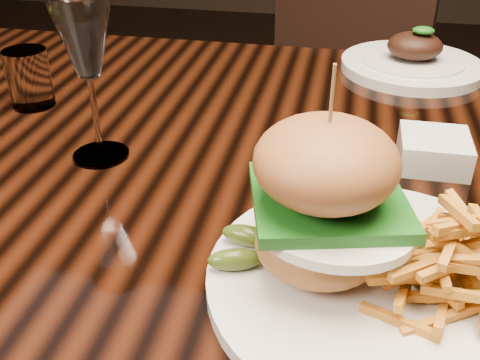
% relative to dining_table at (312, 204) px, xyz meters
% --- Properties ---
extents(dining_table, '(1.60, 0.90, 0.75)m').
position_rel_dining_table_xyz_m(dining_table, '(0.00, 0.00, 0.00)').
color(dining_table, black).
rests_on(dining_table, ground).
extents(burger_plate, '(0.32, 0.32, 0.21)m').
position_rel_dining_table_xyz_m(burger_plate, '(0.08, -0.25, 0.13)').
color(burger_plate, silver).
rests_on(burger_plate, dining_table).
extents(ramekin, '(0.11, 0.11, 0.04)m').
position_rel_dining_table_xyz_m(ramekin, '(0.15, 0.01, 0.10)').
color(ramekin, silver).
rests_on(ramekin, dining_table).
extents(wine_glass, '(0.08, 0.08, 0.21)m').
position_rel_dining_table_xyz_m(wine_glass, '(-0.28, -0.06, 0.23)').
color(wine_glass, white).
rests_on(wine_glass, dining_table).
extents(water_tumbler, '(0.07, 0.07, 0.09)m').
position_rel_dining_table_xyz_m(water_tumbler, '(-0.45, 0.08, 0.12)').
color(water_tumbler, white).
rests_on(water_tumbler, dining_table).
extents(far_dish, '(0.25, 0.25, 0.08)m').
position_rel_dining_table_xyz_m(far_dish, '(0.14, 0.35, 0.09)').
color(far_dish, silver).
rests_on(far_dish, dining_table).
extents(chair_far, '(0.56, 0.57, 0.95)m').
position_rel_dining_table_xyz_m(chair_far, '(-0.00, 0.89, -0.13)').
color(chair_far, black).
rests_on(chair_far, ground).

